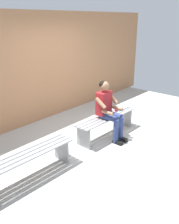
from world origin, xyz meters
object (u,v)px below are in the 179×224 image
at_px(bench_near, 106,121).
at_px(bench_far, 26,160).
at_px(apple, 116,110).
at_px(book_open, 122,108).
at_px(person_seated, 108,108).

height_order(bench_near, bench_far, same).
distance_m(bench_near, apple, 0.41).
height_order(bench_far, apple, apple).
relative_size(bench_far, book_open, 4.19).
relative_size(apple, book_open, 0.18).
height_order(person_seated, book_open, person_seated).
relative_size(bench_near, bench_far, 0.99).
bearing_deg(book_open, bench_far, 1.92).
bearing_deg(book_open, apple, 3.14).
xyz_separation_m(bench_near, person_seated, (0.08, 0.10, 0.35)).
bearing_deg(apple, bench_near, 1.23).
relative_size(person_seated, apple, 17.24).
height_order(bench_near, apple, apple).
distance_m(bench_far, person_seated, 2.09).
bearing_deg(bench_far, bench_near, -180.00).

